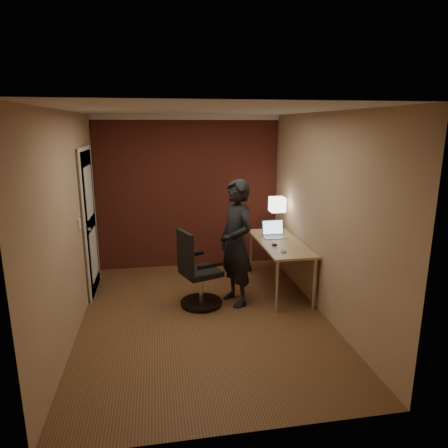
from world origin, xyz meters
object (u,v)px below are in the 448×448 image
(desk, at_px, (285,250))
(mouse, at_px, (274,244))
(desk_lamp, at_px, (277,205))
(laptop, at_px, (274,232))
(person, at_px, (236,243))
(office_chair, at_px, (196,274))
(phone, at_px, (283,252))

(desk, bearing_deg, mouse, -143.16)
(desk_lamp, distance_m, mouse, 0.86)
(desk, bearing_deg, desk_lamp, 85.59)
(desk_lamp, xyz_separation_m, laptop, (-0.13, -0.28, -0.35))
(person, bearing_deg, office_chair, -107.93)
(laptop, bearing_deg, mouse, -105.50)
(desk, distance_m, phone, 0.51)
(mouse, height_order, office_chair, office_chair)
(desk_lamp, xyz_separation_m, person, (-0.82, -0.89, -0.31))
(desk_lamp, bearing_deg, phone, -102.07)
(laptop, bearing_deg, person, -138.84)
(desk, height_order, mouse, mouse)
(office_chair, relative_size, person, 0.61)
(mouse, bearing_deg, laptop, 83.33)
(desk, distance_m, office_chair, 1.36)
(phone, bearing_deg, office_chair, -176.83)
(laptop, relative_size, person, 0.20)
(desk, bearing_deg, phone, -110.92)
(phone, distance_m, person, 0.63)
(laptop, xyz_separation_m, office_chair, (-1.23, -0.63, -0.34))
(desk, distance_m, laptop, 0.36)
(desk, distance_m, desk_lamp, 0.79)
(phone, relative_size, office_chair, 0.11)
(desk_lamp, bearing_deg, desk, -94.41)
(desk_lamp, distance_m, person, 1.25)
(phone, bearing_deg, desk_lamp, 87.03)
(desk, xyz_separation_m, laptop, (-0.08, 0.29, 0.19))
(desk, height_order, desk_lamp, desk_lamp)
(mouse, xyz_separation_m, phone, (0.03, -0.31, -0.01))
(laptop, distance_m, phone, 0.76)
(mouse, relative_size, office_chair, 0.10)
(laptop, distance_m, office_chair, 1.42)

